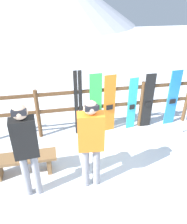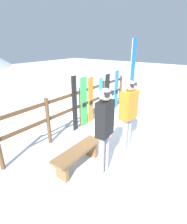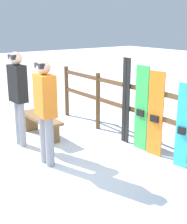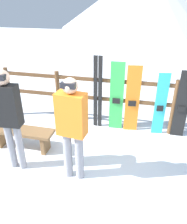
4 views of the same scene
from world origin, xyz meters
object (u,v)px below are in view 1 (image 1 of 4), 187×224
person_orange (91,140)px  ski_pair_black (78,104)px  person_black (26,145)px  snowboard_black_stripe (148,101)px  snowboard_blue (173,98)px  snowboard_orange (109,104)px  snowboard_green (96,105)px  snowboard_cyan (132,104)px  bench (23,161)px

person_orange → ski_pair_black: 1.74m
person_black → ski_pair_black: (1.08, 1.75, -0.24)m
snowboard_black_stripe → snowboard_blue: (0.69, 0.00, 0.02)m
person_orange → snowboard_orange: size_ratio=1.15×
person_black → snowboard_green: person_black is taller
snowboard_cyan → snowboard_black_stripe: 0.44m
snowboard_orange → snowboard_blue: size_ratio=1.00×
bench → person_orange: (1.25, -0.52, 0.70)m
bench → person_orange: bearing=-22.6°
snowboard_green → snowboard_black_stripe: size_ratio=1.06×
person_black → snowboard_orange: 2.57m
bench → snowboard_blue: bearing=17.8°
snowboard_orange → snowboard_cyan: snowboard_orange is taller
bench → snowboard_cyan: size_ratio=0.91×
snowboard_green → snowboard_black_stripe: (1.38, -0.00, -0.05)m
bench → snowboard_black_stripe: bearing=21.4°
snowboard_orange → snowboard_black_stripe: snowboard_orange is taller
snowboard_orange → person_orange: bearing=-114.8°
snowboard_black_stripe → snowboard_blue: bearing=0.0°
ski_pair_black → snowboard_blue: 2.50m
snowboard_cyan → snowboard_black_stripe: snowboard_black_stripe is taller
bench → ski_pair_black: ski_pair_black is taller
snowboard_cyan → ski_pair_black: bearing=179.9°
bench → person_black: person_black is taller
person_orange → person_black: person_black is taller
snowboard_black_stripe → snowboard_blue: 0.69m
snowboard_cyan → snowboard_green: bearing=180.0°
bench → snowboard_orange: 2.42m
ski_pair_black → snowboard_black_stripe: (1.81, -0.00, -0.10)m
snowboard_orange → snowboard_black_stripe: 1.03m
snowboard_black_stripe → person_black: bearing=-148.9°
person_black → ski_pair_black: person_black is taller
snowboard_green → snowboard_blue: 2.07m
bench → snowboard_green: snowboard_green is taller
snowboard_cyan → snowboard_black_stripe: (0.43, 0.00, 0.04)m
person_orange → ski_pair_black: size_ratio=1.04×
snowboard_cyan → person_orange: bearing=-129.0°
bench → snowboard_black_stripe: 3.34m
snowboard_green → snowboard_orange: (0.35, -0.00, -0.03)m
bench → person_orange: 1.53m
snowboard_blue → snowboard_cyan: bearing=-180.0°
snowboard_cyan → snowboard_blue: size_ratio=0.92×
bench → snowboard_orange: (2.05, 1.21, 0.44)m
snowboard_black_stripe → person_orange: bearing=-136.7°
person_orange → ski_pair_black: person_orange is taller
snowboard_green → snowboard_cyan: snowboard_green is taller
person_black → snowboard_black_stripe: bearing=31.1°
ski_pair_black → person_black: bearing=-121.7°
snowboard_orange → snowboard_blue: snowboard_blue is taller
person_orange → snowboard_cyan: bearing=51.0°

